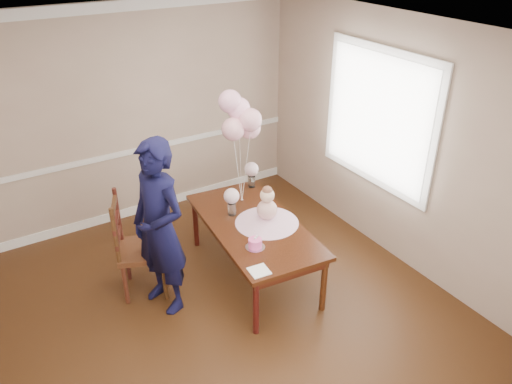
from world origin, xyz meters
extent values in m
cube|color=black|center=(0.00, 0.00, 0.00)|extent=(4.50, 5.00, 0.00)
cube|color=white|center=(0.00, 0.00, 2.70)|extent=(4.50, 5.00, 0.02)
cube|color=gray|center=(0.00, 2.50, 1.35)|extent=(4.50, 0.02, 2.70)
cube|color=gray|center=(2.25, 0.00, 1.35)|extent=(0.02, 5.00, 2.70)
cube|color=silver|center=(0.00, 2.49, 0.90)|extent=(4.50, 0.02, 0.07)
cube|color=silver|center=(0.00, 2.49, 2.63)|extent=(4.50, 0.02, 0.12)
cube|color=white|center=(0.00, 2.49, 0.06)|extent=(4.50, 0.02, 0.12)
cube|color=white|center=(2.23, 0.50, 1.55)|extent=(0.02, 1.66, 1.56)
cube|color=white|center=(2.21, 0.50, 1.55)|extent=(0.01, 1.50, 1.40)
cube|color=black|center=(0.66, 0.56, 0.64)|extent=(1.05, 1.85, 0.04)
cube|color=black|center=(0.66, 0.56, 0.58)|extent=(0.96, 1.75, 0.09)
cylinder|color=black|center=(0.21, -0.21, 0.31)|extent=(0.07, 0.07, 0.62)
cylinder|color=black|center=(0.95, -0.28, 0.31)|extent=(0.07, 0.07, 0.62)
cylinder|color=black|center=(0.37, 1.41, 0.31)|extent=(0.07, 0.07, 0.62)
cylinder|color=black|center=(1.11, 1.34, 0.31)|extent=(0.07, 0.07, 0.62)
cone|color=#DBA1C2|center=(0.79, 0.51, 0.71)|extent=(0.73, 0.73, 0.09)
sphere|color=pink|center=(0.79, 0.51, 0.82)|extent=(0.21, 0.21, 0.21)
sphere|color=beige|center=(0.79, 0.51, 0.99)|extent=(0.15, 0.15, 0.15)
sphere|color=brown|center=(0.79, 0.51, 1.04)|extent=(0.11, 0.11, 0.11)
cylinder|color=#B8B8BD|center=(0.44, 0.18, 0.67)|extent=(0.21, 0.21, 0.01)
cylinder|color=#FF50AC|center=(0.44, 0.18, 0.72)|extent=(0.14, 0.14, 0.09)
sphere|color=white|center=(0.44, 0.18, 0.77)|extent=(0.03, 0.03, 0.03)
sphere|color=silver|center=(0.47, 0.20, 0.77)|extent=(0.03, 0.03, 0.03)
cylinder|color=white|center=(0.55, 0.84, 0.73)|extent=(0.10, 0.10, 0.14)
sphere|color=beige|center=(0.55, 0.84, 0.89)|extent=(0.17, 0.17, 0.17)
cylinder|color=silver|center=(1.07, 1.28, 0.73)|extent=(0.10, 0.10, 0.14)
sphere|color=beige|center=(1.07, 1.28, 0.89)|extent=(0.17, 0.17, 0.17)
cube|color=white|center=(0.28, -0.16, 0.67)|extent=(0.19, 0.19, 0.01)
cylinder|color=silver|center=(0.79, 1.04, 0.67)|extent=(0.04, 0.04, 0.02)
sphere|color=#E3A1B0|center=(0.71, 1.05, 1.55)|extent=(0.25, 0.25, 0.25)
sphere|color=#EAA5B9|center=(0.88, 0.99, 1.64)|extent=(0.25, 0.25, 0.25)
sphere|color=#FFB4DA|center=(0.82, 1.13, 1.73)|extent=(0.25, 0.25, 0.25)
sphere|color=#EAA6CA|center=(0.73, 1.15, 1.81)|extent=(0.25, 0.25, 0.25)
sphere|color=#EFA9BB|center=(0.93, 1.10, 1.50)|extent=(0.25, 0.25, 0.25)
cylinder|color=white|center=(0.75, 1.04, 1.04)|extent=(0.08, 0.01, 0.74)
cylinder|color=white|center=(0.84, 1.01, 1.09)|extent=(0.09, 0.06, 0.83)
cylinder|color=white|center=(0.81, 1.08, 1.13)|extent=(0.03, 0.08, 0.92)
cylinder|color=silver|center=(0.76, 1.10, 1.18)|extent=(0.07, 0.10, 1.00)
cylinder|color=silver|center=(0.86, 1.07, 1.02)|extent=(0.13, 0.05, 0.69)
cube|color=#3E1F11|center=(-0.43, 0.95, 0.50)|extent=(0.63, 0.63, 0.06)
cylinder|color=#3D1A10|center=(-0.69, 0.84, 0.24)|extent=(0.06, 0.06, 0.48)
cylinder|color=#37200F|center=(-0.32, 0.69, 0.24)|extent=(0.06, 0.06, 0.48)
cylinder|color=#35120E|center=(-0.55, 1.21, 0.24)|extent=(0.06, 0.06, 0.48)
cylinder|color=#36120E|center=(-0.18, 1.06, 0.24)|extent=(0.06, 0.06, 0.48)
cylinder|color=#39200F|center=(-0.71, 0.85, 0.82)|extent=(0.06, 0.06, 0.62)
cylinder|color=#36130E|center=(-0.57, 1.22, 0.82)|extent=(0.06, 0.06, 0.62)
cube|color=#34130E|center=(-0.64, 1.03, 0.69)|extent=(0.19, 0.42, 0.06)
cube|color=#3B1410|center=(-0.64, 1.03, 0.86)|extent=(0.19, 0.42, 0.06)
cube|color=#321B0D|center=(-0.64, 1.03, 1.04)|extent=(0.19, 0.42, 0.06)
imported|color=black|center=(-0.34, 0.64, 0.90)|extent=(0.61, 0.76, 1.80)
camera|label=1|loc=(-1.65, -3.22, 3.47)|focal=35.00mm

